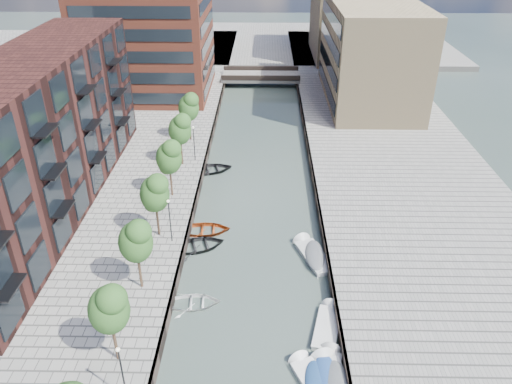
{
  "coord_description": "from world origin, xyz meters",
  "views": [
    {
      "loc": [
        0.75,
        -11.34,
        26.0
      ],
      "look_at": [
        0.0,
        28.31,
        3.5
      ],
      "focal_mm": 35.0,
      "sensor_mm": 36.0,
      "label": 1
    }
  ],
  "objects_px": {
    "sloop_1": "(198,248)",
    "sloop_4": "(211,171)",
    "motorboat_3": "(313,381)",
    "tree_1": "(109,307)",
    "motorboat_4": "(312,254)",
    "tree_6": "(189,106)",
    "sloop_2": "(205,232)",
    "tree_2": "(135,240)",
    "motorboat_0": "(327,373)",
    "motorboat_1": "(335,384)",
    "car": "(337,101)",
    "tree_5": "(180,128)",
    "tree_4": "(169,156)",
    "tree_3": "(154,192)",
    "sloop_3": "(194,305)",
    "motorboat_2": "(328,323)",
    "bridge": "(261,76)"
  },
  "relations": [
    {
      "from": "tree_3",
      "to": "tree_6",
      "type": "distance_m",
      "value": 21.0
    },
    {
      "from": "bridge",
      "to": "tree_6",
      "type": "bearing_deg",
      "value": -108.1
    },
    {
      "from": "tree_1",
      "to": "sloop_1",
      "type": "relative_size",
      "value": 1.21
    },
    {
      "from": "motorboat_1",
      "to": "car",
      "type": "bearing_deg",
      "value": 83.0
    },
    {
      "from": "tree_2",
      "to": "motorboat_0",
      "type": "relative_size",
      "value": 1.22
    },
    {
      "from": "sloop_3",
      "to": "sloop_4",
      "type": "height_order",
      "value": "sloop_4"
    },
    {
      "from": "sloop_1",
      "to": "sloop_2",
      "type": "distance_m",
      "value": 2.54
    },
    {
      "from": "sloop_1",
      "to": "motorboat_2",
      "type": "bearing_deg",
      "value": -148.73
    },
    {
      "from": "tree_1",
      "to": "tree_5",
      "type": "bearing_deg",
      "value": 90.0
    },
    {
      "from": "motorboat_0",
      "to": "tree_3",
      "type": "bearing_deg",
      "value": 133.08
    },
    {
      "from": "motorboat_3",
      "to": "tree_1",
      "type": "bearing_deg",
      "value": 175.97
    },
    {
      "from": "sloop_1",
      "to": "motorboat_0",
      "type": "xyz_separation_m",
      "value": [
        9.93,
        -13.64,
        0.19
      ]
    },
    {
      "from": "tree_4",
      "to": "sloop_1",
      "type": "xyz_separation_m",
      "value": [
        3.43,
        -7.64,
        -5.31
      ]
    },
    {
      "from": "tree_1",
      "to": "motorboat_4",
      "type": "distance_m",
      "value": 18.97
    },
    {
      "from": "tree_2",
      "to": "sloop_4",
      "type": "bearing_deg",
      "value": 81.66
    },
    {
      "from": "tree_4",
      "to": "sloop_2",
      "type": "height_order",
      "value": "tree_4"
    },
    {
      "from": "motorboat_3",
      "to": "sloop_4",
      "type": "bearing_deg",
      "value": 107.82
    },
    {
      "from": "tree_2",
      "to": "motorboat_4",
      "type": "relative_size",
      "value": 1.09
    },
    {
      "from": "sloop_1",
      "to": "motorboat_4",
      "type": "xyz_separation_m",
      "value": [
        10.01,
        -0.97,
        0.21
      ]
    },
    {
      "from": "tree_5",
      "to": "tree_1",
      "type": "bearing_deg",
      "value": -90.0
    },
    {
      "from": "tree_3",
      "to": "motorboat_0",
      "type": "relative_size",
      "value": 1.22
    },
    {
      "from": "tree_5",
      "to": "car",
      "type": "relative_size",
      "value": 1.65
    },
    {
      "from": "tree_6",
      "to": "motorboat_2",
      "type": "height_order",
      "value": "tree_6"
    },
    {
      "from": "bridge",
      "to": "sloop_2",
      "type": "distance_m",
      "value": 45.4
    },
    {
      "from": "tree_1",
      "to": "tree_6",
      "type": "relative_size",
      "value": 1.0
    },
    {
      "from": "tree_2",
      "to": "tree_6",
      "type": "bearing_deg",
      "value": 90.0
    },
    {
      "from": "tree_5",
      "to": "sloop_3",
      "type": "bearing_deg",
      "value": -79.55
    },
    {
      "from": "tree_1",
      "to": "motorboat_1",
      "type": "xyz_separation_m",
      "value": [
        13.77,
        -1.14,
        -5.09
      ]
    },
    {
      "from": "tree_5",
      "to": "sloop_1",
      "type": "relative_size",
      "value": 1.21
    },
    {
      "from": "tree_3",
      "to": "tree_4",
      "type": "height_order",
      "value": "same"
    },
    {
      "from": "sloop_1",
      "to": "sloop_4",
      "type": "xyz_separation_m",
      "value": [
        -0.33,
        14.78,
        0.0
      ]
    },
    {
      "from": "sloop_3",
      "to": "tree_3",
      "type": "bearing_deg",
      "value": 21.68
    },
    {
      "from": "tree_3",
      "to": "sloop_2",
      "type": "relative_size",
      "value": 1.27
    },
    {
      "from": "tree_5",
      "to": "tree_3",
      "type": "bearing_deg",
      "value": -90.0
    },
    {
      "from": "car",
      "to": "sloop_4",
      "type": "bearing_deg",
      "value": -139.42
    },
    {
      "from": "bridge",
      "to": "tree_2",
      "type": "relative_size",
      "value": 2.18
    },
    {
      "from": "tree_6",
      "to": "sloop_2",
      "type": "relative_size",
      "value": 1.27
    },
    {
      "from": "sloop_1",
      "to": "sloop_4",
      "type": "distance_m",
      "value": 14.78
    },
    {
      "from": "motorboat_4",
      "to": "motorboat_1",
      "type": "bearing_deg",
      "value": -88.56
    },
    {
      "from": "car",
      "to": "tree_6",
      "type": "bearing_deg",
      "value": -156.2
    },
    {
      "from": "sloop_2",
      "to": "car",
      "type": "bearing_deg",
      "value": -31.21
    },
    {
      "from": "sloop_4",
      "to": "motorboat_2",
      "type": "bearing_deg",
      "value": -171.11
    },
    {
      "from": "tree_5",
      "to": "motorboat_3",
      "type": "relative_size",
      "value": 1.24
    },
    {
      "from": "sloop_3",
      "to": "motorboat_1",
      "type": "xyz_separation_m",
      "value": [
        9.73,
        -7.24,
        0.21
      ]
    },
    {
      "from": "motorboat_4",
      "to": "tree_1",
      "type": "bearing_deg",
      "value": -137.33
    },
    {
      "from": "sloop_3",
      "to": "sloop_4",
      "type": "xyz_separation_m",
      "value": [
        -0.94,
        22.03,
        0.0
      ]
    },
    {
      "from": "car",
      "to": "sloop_1",
      "type": "bearing_deg",
      "value": -124.52
    },
    {
      "from": "motorboat_0",
      "to": "motorboat_1",
      "type": "distance_m",
      "value": 0.95
    },
    {
      "from": "motorboat_1",
      "to": "tree_6",
      "type": "bearing_deg",
      "value": 110.87
    },
    {
      "from": "sloop_2",
      "to": "motorboat_0",
      "type": "distance_m",
      "value": 18.74
    }
  ]
}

